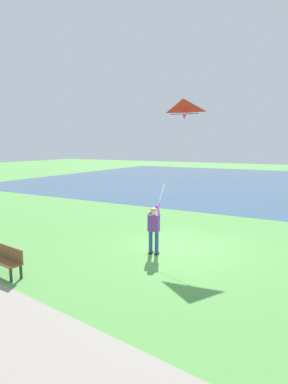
{
  "coord_description": "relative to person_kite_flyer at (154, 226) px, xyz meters",
  "views": [
    {
      "loc": [
        -10.95,
        -4.54,
        3.94
      ],
      "look_at": [
        -0.49,
        1.33,
        2.18
      ],
      "focal_mm": 29.98,
      "sensor_mm": 36.0,
      "label": 1
    }
  ],
  "objects": [
    {
      "name": "ground_plane",
      "position": [
        0.95,
        -0.65,
        -1.05
      ],
      "size": [
        120.0,
        120.0,
        0.0
      ],
      "primitive_type": "plane",
      "color": "#569947"
    },
    {
      "name": "park_bench_near_walkway",
      "position": [
        -3.88,
        3.11,
        -0.54
      ],
      "size": [
        0.63,
        1.54,
        0.88
      ],
      "color": "brown",
      "rests_on": "ground"
    },
    {
      "name": "lake_water",
      "position": [
        25.78,
        3.35,
        -1.04
      ],
      "size": [
        36.0,
        44.0,
        0.01
      ],
      "primitive_type": "cube",
      "color": "#385B7F",
      "rests_on": "ground"
    },
    {
      "name": "person_kite_flyer",
      "position": [
        0.0,
        0.0,
        0.0
      ],
      "size": [
        0.62,
        0.52,
        1.83
      ],
      "color": "#232328",
      "rests_on": "ground"
    },
    {
      "name": "flying_kite",
      "position": [
        2.95,
        0.17,
        4.39
      ],
      "size": [
        2.92,
        1.37,
        4.07
      ],
      "color": "red"
    }
  ]
}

